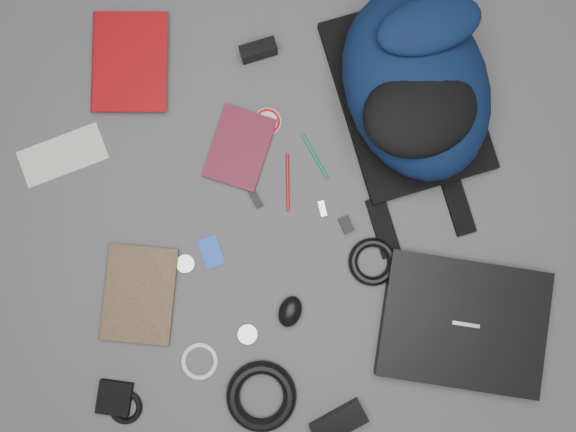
{
  "coord_description": "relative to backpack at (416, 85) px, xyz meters",
  "views": [
    {
      "loc": [
        -0.01,
        -0.09,
        1.42
      ],
      "look_at": [
        0.0,
        0.0,
        0.02
      ],
      "focal_mm": 35.0,
      "sensor_mm": 36.0,
      "label": 1
    }
  ],
  "objects": [
    {
      "name": "ground",
      "position": [
        -0.33,
        -0.27,
        -0.11
      ],
      "size": [
        4.0,
        4.0,
        0.0
      ],
      "primitive_type": "plane",
      "color": "#4F4F51",
      "rests_on": "ground"
    },
    {
      "name": "backpack",
      "position": [
        0.0,
        0.0,
        0.0
      ],
      "size": [
        0.45,
        0.58,
        0.22
      ],
      "primitive_type": null,
      "rotation": [
        0.0,
        0.0,
        0.19
      ],
      "color": "black",
      "rests_on": "ground"
    },
    {
      "name": "laptop",
      "position": [
        0.07,
        -0.58,
        -0.09
      ],
      "size": [
        0.46,
        0.4,
        0.04
      ],
      "primitive_type": "cube",
      "rotation": [
        0.0,
        0.0,
        -0.25
      ],
      "color": "black",
      "rests_on": "ground"
    },
    {
      "name": "textbook_red",
      "position": [
        -0.79,
        0.17,
        -0.1
      ],
      "size": [
        0.22,
        0.28,
        0.03
      ],
      "primitive_type": "imported",
      "rotation": [
        0.0,
        0.0,
        -0.11
      ],
      "color": "maroon",
      "rests_on": "ground"
    },
    {
      "name": "comic_book",
      "position": [
        -0.81,
        -0.41,
        -0.1
      ],
      "size": [
        0.22,
        0.27,
        0.02
      ],
      "primitive_type": "imported",
      "rotation": [
        0.0,
        0.0,
        -0.19
      ],
      "color": "#A3770B",
      "rests_on": "ground"
    },
    {
      "name": "envelope",
      "position": [
        -0.89,
        -0.06,
        -0.11
      ],
      "size": [
        0.24,
        0.15,
        0.0
      ],
      "primitive_type": "cube",
      "rotation": [
        0.0,
        0.0,
        0.27
      ],
      "color": "silver",
      "rests_on": "ground"
    },
    {
      "name": "dvd_case",
      "position": [
        -0.44,
        -0.09,
        -0.1
      ],
      "size": [
        0.2,
        0.23,
        0.02
      ],
      "primitive_type": "cube",
      "rotation": [
        0.0,
        0.0,
        -0.41
      ],
      "color": "#4A0E1B",
      "rests_on": "ground"
    },
    {
      "name": "compact_camera",
      "position": [
        -0.36,
        0.15,
        -0.08
      ],
      "size": [
        0.1,
        0.05,
        0.05
      ],
      "primitive_type": "cube",
      "rotation": [
        0.0,
        0.0,
        0.2
      ],
      "color": "black",
      "rests_on": "ground"
    },
    {
      "name": "sticker_disc",
      "position": [
        -0.36,
        -0.03,
        -0.11
      ],
      "size": [
        0.09,
        0.09,
        0.0
      ],
      "primitive_type": "cylinder",
      "rotation": [
        0.0,
        0.0,
        0.3
      ],
      "color": "silver",
      "rests_on": "ground"
    },
    {
      "name": "pen_teal",
      "position": [
        -0.25,
        -0.13,
        -0.11
      ],
      "size": [
        0.06,
        0.12,
        0.01
      ],
      "primitive_type": "cylinder",
      "rotation": [
        1.57,
        0.0,
        0.4
      ],
      "color": "#0C6D5C",
      "rests_on": "ground"
    },
    {
      "name": "pen_red",
      "position": [
        -0.32,
        -0.19,
        -0.11
      ],
      "size": [
        0.02,
        0.15,
        0.01
      ],
      "primitive_type": "cylinder",
      "rotation": [
        1.57,
        0.0,
        -0.09
      ],
      "color": "#A40C17",
      "rests_on": "ground"
    },
    {
      "name": "id_badge",
      "position": [
        -0.53,
        -0.34,
        -0.11
      ],
      "size": [
        0.07,
        0.09,
        0.0
      ],
      "primitive_type": "cube",
      "rotation": [
        0.0,
        0.0,
        0.23
      ],
      "color": "#1844B9",
      "rests_on": "ground"
    },
    {
      "name": "usb_black",
      "position": [
        -0.41,
        -0.22,
        -0.1
      ],
      "size": [
        0.04,
        0.05,
        0.01
      ],
      "primitive_type": "cube",
      "rotation": [
        0.0,
        0.0,
        0.42
      ],
      "color": "black",
      "rests_on": "ground"
    },
    {
      "name": "usb_silver",
      "position": [
        -0.24,
        -0.26,
        -0.11
      ],
      "size": [
        0.02,
        0.04,
        0.01
      ],
      "primitive_type": "cube",
      "rotation": [
        0.0,
        0.0,
        0.14
      ],
      "color": "#B6B5B8",
      "rests_on": "ground"
    },
    {
      "name": "key_fob",
      "position": [
        -0.19,
        -0.31,
        -0.1
      ],
      "size": [
        0.04,
        0.05,
        0.01
      ],
      "primitive_type": "cube",
      "rotation": [
        0.0,
        0.0,
        0.31
      ],
      "color": "black",
      "rests_on": "ground"
    },
    {
      "name": "mouse",
      "position": [
        -0.35,
        -0.51,
        -0.09
      ],
      "size": [
        0.08,
        0.1,
        0.04
      ],
      "primitive_type": "ellipsoid",
      "rotation": [
        0.0,
        0.0,
        -0.44
      ],
      "color": "black",
      "rests_on": "ground"
    },
    {
      "name": "headphone_left",
      "position": [
        -0.6,
        -0.37,
        -0.1
      ],
      "size": [
        0.06,
        0.06,
        0.01
      ],
      "primitive_type": "cylinder",
      "rotation": [
        0.0,
        0.0,
        0.25
      ],
      "color": "#B5B5B7",
      "rests_on": "ground"
    },
    {
      "name": "headphone_right",
      "position": [
        -0.46,
        -0.56,
        -0.1
      ],
      "size": [
        0.07,
        0.07,
        0.01
      ],
      "primitive_type": "cylinder",
      "rotation": [
        0.0,
        0.0,
        0.43
      ],
      "color": "#B0B0B2",
      "rests_on": "ground"
    },
    {
      "name": "cable_coil",
      "position": [
        -0.13,
        -0.41,
        -0.1
      ],
      "size": [
        0.14,
        0.14,
        0.02
      ],
      "primitive_type": "torus",
      "rotation": [
        0.0,
        0.0,
        -0.17
      ],
      "color": "black",
      "rests_on": "ground"
    },
    {
      "name": "power_brick",
      "position": [
        -0.26,
        -0.79,
        -0.09
      ],
      "size": [
        0.15,
        0.1,
        0.03
      ],
      "primitive_type": "cube",
      "rotation": [
        0.0,
        0.0,
        0.39
      ],
      "color": "black",
      "rests_on": "ground"
    },
    {
      "name": "power_cord_coil",
      "position": [
        -0.44,
        -0.71,
        -0.09
      ],
      "size": [
        0.21,
        0.21,
        0.03
      ],
      "primitive_type": "torus",
      "rotation": [
        0.0,
        0.0,
        0.28
      ],
      "color": "black",
      "rests_on": "ground"
    },
    {
      "name": "pouch",
      "position": [
        -0.8,
        -0.68,
        -0.1
      ],
      "size": [
        0.1,
        0.1,
        0.02
      ],
      "primitive_type": "cube",
      "rotation": [
        0.0,
        0.0,
        -0.24
      ],
      "color": "black",
      "rests_on": "ground"
    },
    {
      "name": "earbud_coil",
      "position": [
        -0.78,
        -0.7,
        -0.1
      ],
      "size": [
        0.09,
        0.09,
        0.02
      ],
      "primitive_type": "torus",
      "rotation": [
        0.0,
        0.0,
        0.09
      ],
      "color": "black",
      "rests_on": "ground"
    },
    {
      "name": "white_cable_coil",
      "position": [
        -0.59,
        -0.61,
        -0.1
      ],
      "size": [
        0.11,
        0.11,
        0.01
      ],
      "primitive_type": "torus",
      "rotation": [
        0.0,
        0.0,
        0.24
      ],
      "color": "silver",
      "rests_on": "ground"
    }
  ]
}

